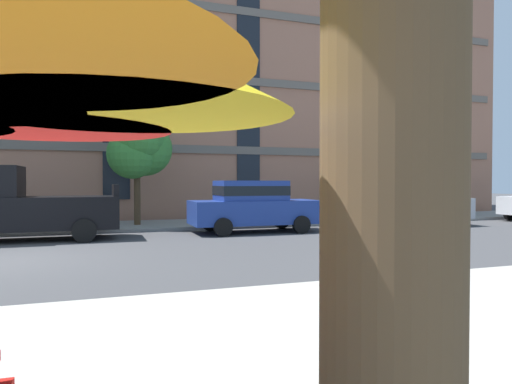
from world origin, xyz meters
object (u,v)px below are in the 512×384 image
Objects in this scene: sedan_silver at (415,202)px; street_tree_middle at (139,146)px; sedan_blue at (253,205)px; pickup_black at (19,206)px; street_tree_right at (412,159)px.

street_tree_middle is at bearing 164.26° from sedan_silver.
pickup_black is at bearing 180.00° from sedan_blue.
street_tree_right is at bearing 21.18° from sedan_blue.
sedan_blue is 1.11× the size of street_tree_right.
street_tree_right is at bearing 53.53° from sedan_silver.
sedan_blue is (7.25, -0.00, -0.08)m from pickup_black.
sedan_blue is 1.00× the size of sedan_silver.
street_tree_middle is at bearing 140.91° from sedan_blue.
pickup_black is at bearing -141.52° from street_tree_middle.
pickup_black is 17.20m from street_tree_right.
sedan_silver is (6.75, 0.00, 0.00)m from sedan_blue.
street_tree_middle is (3.66, 2.91, 2.08)m from pickup_black.
sedan_silver is at bearing -0.00° from pickup_black.
sedan_blue is 5.10m from street_tree_middle.
pickup_black is 1.16× the size of sedan_silver.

